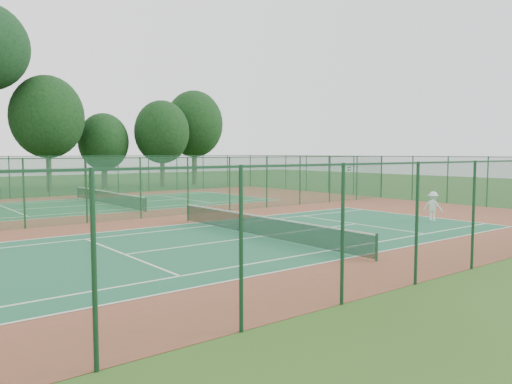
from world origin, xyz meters
TOP-DOWN VIEW (x-y plane):
  - ground at (0.00, 0.00)m, footprint 120.00×120.00m
  - red_pad at (0.00, 0.00)m, footprint 40.00×36.00m
  - court_near at (0.00, -9.00)m, footprint 23.77×10.97m
  - court_far at (0.00, 9.00)m, footprint 23.77×10.97m
  - fence_north at (0.00, 18.00)m, footprint 40.00×0.09m
  - fence_south at (0.00, -18.00)m, footprint 40.00×0.09m
  - fence_east at (20.00, 0.00)m, footprint 0.09×36.00m
  - fence_divider at (0.00, 0.00)m, footprint 40.00×0.09m
  - tennis_net_near at (0.00, -9.00)m, footprint 0.10×12.90m
  - tennis_net_far at (0.00, 9.00)m, footprint 0.10×12.90m
  - player_near at (10.61, -10.81)m, footprint 0.81×1.14m
  - stray_ball_a at (6.13, -0.48)m, footprint 0.07×0.07m
  - stray_ball_b at (3.96, -0.97)m, footprint 0.07×0.07m
  - stray_ball_c at (0.73, -0.42)m, footprint 0.08×0.08m
  - evergreen_row at (0.50, 24.25)m, footprint 39.00×5.00m

SIDE VIEW (x-z plane):
  - ground at x=0.00m, z-range 0.00..0.00m
  - evergreen_row at x=0.50m, z-range -6.00..6.00m
  - red_pad at x=0.00m, z-range 0.00..0.01m
  - court_near at x=0.00m, z-range 0.01..0.02m
  - court_far at x=0.00m, z-range 0.01..0.02m
  - stray_ball_a at x=6.13m, z-range 0.01..0.08m
  - stray_ball_b at x=3.96m, z-range 0.01..0.08m
  - stray_ball_c at x=0.73m, z-range 0.01..0.09m
  - tennis_net_near at x=0.00m, z-range 0.06..1.03m
  - tennis_net_far at x=0.00m, z-range 0.06..1.03m
  - player_near at x=10.61m, z-range 0.02..1.63m
  - fence_east at x=20.00m, z-range 0.01..3.51m
  - fence_north at x=0.00m, z-range 0.01..3.51m
  - fence_south at x=0.00m, z-range 0.01..3.51m
  - fence_divider at x=0.00m, z-range 0.01..3.51m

